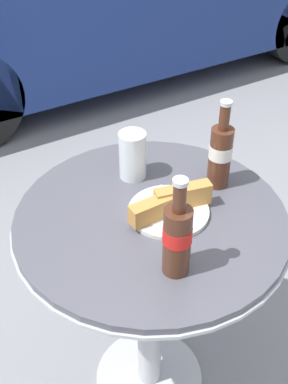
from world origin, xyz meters
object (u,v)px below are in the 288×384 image
object	(u,v)px
drinking_glass	(133,157)
lunch_plate_near	(169,206)
cola_bottle_right	(177,237)
cola_bottle_left	(220,154)
bistro_table	(150,263)

from	to	relation	value
drinking_glass	lunch_plate_near	world-z (taller)	drinking_glass
cola_bottle_right	lunch_plate_near	world-z (taller)	cola_bottle_right
cola_bottle_left	lunch_plate_near	xyz separation A→B (m)	(-0.19, -0.04, -0.08)
bistro_table	drinking_glass	world-z (taller)	drinking_glass
cola_bottle_right	drinking_glass	size ratio (longest dim) A/B	1.83
bistro_table	lunch_plate_near	xyz separation A→B (m)	(0.04, -0.02, 0.21)
cola_bottle_right	drinking_glass	xyz separation A→B (m)	(0.10, 0.36, -0.04)
cola_bottle_left	cola_bottle_right	xyz separation A→B (m)	(-0.28, -0.21, -0.00)
bistro_table	lunch_plate_near	bearing A→B (deg)	-27.44
bistro_table	cola_bottle_left	size ratio (longest dim) A/B	3.01
bistro_table	drinking_glass	distance (m)	0.30
cola_bottle_left	drinking_glass	bearing A→B (deg)	139.56
bistro_table	cola_bottle_left	distance (m)	0.36
bistro_table	cola_bottle_right	size ratio (longest dim) A/B	3.04
cola_bottle_right	cola_bottle_left	bearing A→B (deg)	36.61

